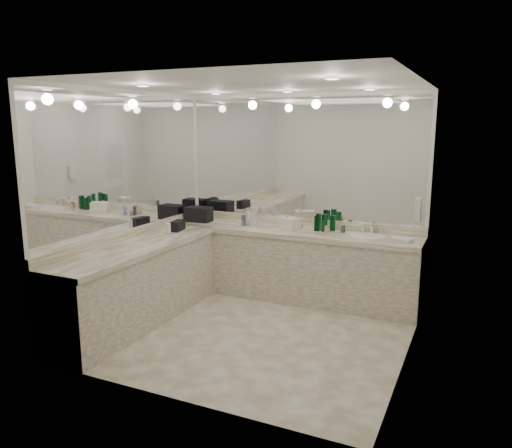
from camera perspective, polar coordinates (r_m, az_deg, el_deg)
The scene contains 37 objects.
floor at distance 5.55m, azimuth -0.33°, elevation -12.16°, with size 3.20×3.20×0.00m, color beige.
ceiling at distance 5.10m, azimuth -0.37°, elevation 15.68°, with size 3.20×3.20×0.00m, color white.
wall_back at distance 6.54m, azimuth 5.22°, elevation 3.28°, with size 3.20×0.02×2.60m, color silver.
wall_left at distance 6.02m, azimuth -14.31°, elevation 2.25°, with size 0.02×3.00×2.60m, color silver.
wall_right at distance 4.73m, azimuth 17.49°, elevation -0.33°, with size 0.02×3.00×2.60m, color silver.
vanity_back_base at distance 6.45m, azimuth 4.19°, elevation -4.82°, with size 3.20×0.60×0.84m, color silver.
vanity_back_top at distance 6.33m, azimuth 4.21°, elevation -0.93°, with size 3.20×0.64×0.06m, color white.
vanity_left_base at distance 5.81m, azimuth -13.42°, elevation -6.97°, with size 0.60×2.40×0.84m, color silver.
vanity_left_top at distance 5.68m, azimuth -13.55°, elevation -2.67°, with size 0.64×2.42×0.06m, color white.
backsplash_back at distance 6.58m, azimuth 5.11°, elevation 0.24°, with size 3.20×0.04×0.10m, color white.
backsplash_left at distance 6.07m, azimuth -14.00°, elevation -1.02°, with size 0.04×3.00×0.10m, color white.
mirror_back at distance 6.48m, azimuth 5.26°, elevation 7.42°, with size 3.12×0.01×1.55m, color white.
mirror_left at distance 5.95m, azimuth -14.44°, elevation 6.76°, with size 0.01×2.92×1.55m, color white.
sink at distance 6.08m, azimuth 12.67°, elevation -1.46°, with size 0.44×0.44×0.03m, color white.
faucet at distance 6.27m, azimuth 13.10°, elevation -0.40°, with size 0.24×0.16×0.14m, color silver.
wall_phone at distance 5.42m, azimuth 18.01°, elevation 1.60°, with size 0.06×0.10×0.24m, color white.
door at distance 4.31m, azimuth 16.25°, elevation -4.80°, with size 0.02×0.82×2.10m, color white.
black_toiletry_bag at distance 6.88m, azimuth -6.59°, elevation 1.12°, with size 0.35×0.22×0.20m, color black.
black_bag_spill at distance 6.33m, azimuth -8.94°, elevation -0.16°, with size 0.11×0.24×0.13m, color black.
cream_cosmetic_case at distance 6.33m, azimuth 3.82°, elevation 0.02°, with size 0.25×0.16×0.15m, color #EEE7C9.
hand_towel at distance 5.93m, azimuth 16.33°, elevation -1.74°, with size 0.23×0.15×0.04m, color white.
lotion_left at distance 6.17m, azimuth -9.96°, elevation -0.53°, with size 0.05×0.05×0.12m, color white.
soap_bottle_a at distance 6.64m, azimuth -0.92°, elevation 0.93°, with size 0.09×0.09×0.22m, color beige.
soap_bottle_b at distance 6.47m, azimuth -0.16°, elevation 0.45°, with size 0.08×0.08×0.18m, color silver.
soap_bottle_c at distance 6.37m, azimuth 3.50°, elevation 0.23°, with size 0.14×0.14×0.17m, color #DEBC85.
green_bottle_0 at distance 6.27m, azimuth 6.97°, elevation 0.06°, with size 0.07×0.07×0.19m, color #0A552C.
green_bottle_1 at distance 6.31m, azimuth 8.75°, elevation 0.10°, with size 0.07×0.07×0.20m, color #0A552C.
green_bottle_2 at distance 6.35m, azimuth 7.16°, elevation 0.27°, with size 0.07×0.07×0.21m, color #0A552C.
green_bottle_3 at distance 6.27m, azimuth 7.82°, elevation 0.15°, with size 0.07×0.07×0.21m, color #0A552C.
amenity_bottle_0 at distance 6.12m, azimuth 8.04°, elevation -0.68°, with size 0.04×0.04×0.10m, color #E57F66.
amenity_bottle_1 at distance 6.43m, azimuth 5.14°, elevation -0.18°, with size 0.06×0.06×0.07m, color silver.
amenity_bottle_2 at distance 6.59m, azimuth -1.44°, elevation 0.44°, with size 0.05×0.05×0.13m, color #3F3F4C.
amenity_bottle_3 at distance 6.60m, azimuth -0.61°, elevation 0.17°, with size 0.05×0.05×0.07m, color silver.
amenity_bottle_4 at distance 6.64m, azimuth -0.44°, elevation 0.59°, with size 0.06×0.06×0.15m, color silver.
amenity_bottle_5 at distance 6.53m, azimuth -1.57°, elevation 0.02°, with size 0.04×0.04×0.06m, color #9966B2.
amenity_bottle_6 at distance 6.70m, azimuth -1.04°, elevation 0.37°, with size 0.06×0.06×0.08m, color #E0B28C.
amenity_bottle_7 at distance 6.25m, azimuth 9.92°, elevation -0.54°, with size 0.06×0.06×0.09m, color #3F3F4C.
Camera 1 is at (2.15, -4.61, 2.22)m, focal length 35.00 mm.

